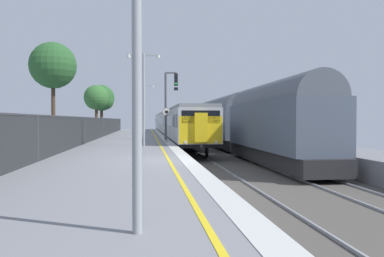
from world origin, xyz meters
TOP-DOWN VIEW (x-y plane):
  - ground at (2.64, 0.00)m, footprint 17.40×110.00m
  - commuter_train_at_platform at (2.10, 37.31)m, footprint 2.83×59.24m
  - freight_train_adjacent_track at (6.10, 19.75)m, footprint 2.60×41.40m
  - signal_gantry at (0.60, 16.10)m, footprint 1.10×0.24m
  - speed_limit_sign at (0.25, 12.99)m, footprint 0.59×0.08m
  - platform_lamp_near at (-1.39, -10.10)m, footprint 2.00×0.20m
  - platform_lamp_mid at (-1.39, 8.41)m, footprint 2.00×0.20m
  - platform_lamp_far at (-1.39, 26.93)m, footprint 2.00×0.20m
  - platform_back_fence at (-5.45, 0.00)m, footprint 0.07×99.00m
  - background_tree_left at (-8.05, 14.30)m, footprint 3.44×3.44m
  - background_tree_centre at (-7.62, 34.95)m, footprint 3.17×3.17m
  - background_tree_right at (-7.28, 39.33)m, footprint 3.59×3.59m

SIDE VIEW (x-z plane):
  - ground at x=2.64m, z-range -1.21..0.00m
  - platform_back_fence at x=-5.45m, z-range 0.04..1.88m
  - commuter_train_at_platform at x=2.10m, z-range -0.64..3.17m
  - freight_train_adjacent_track at x=6.10m, z-range -0.78..3.97m
  - speed_limit_sign at x=0.25m, z-range 0.36..2.89m
  - platform_lamp_near at x=-1.39m, z-range 0.49..5.43m
  - platform_lamp_far at x=-1.39m, z-range 0.50..5.97m
  - platform_lamp_mid at x=-1.39m, z-range 0.51..6.23m
  - signal_gantry at x=0.60m, z-range 0.67..6.22m
  - background_tree_centre at x=-7.62m, z-range 1.34..7.46m
  - background_tree_right at x=-7.28m, z-range 1.33..7.84m
  - background_tree_left at x=-8.05m, z-range 1.87..9.29m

